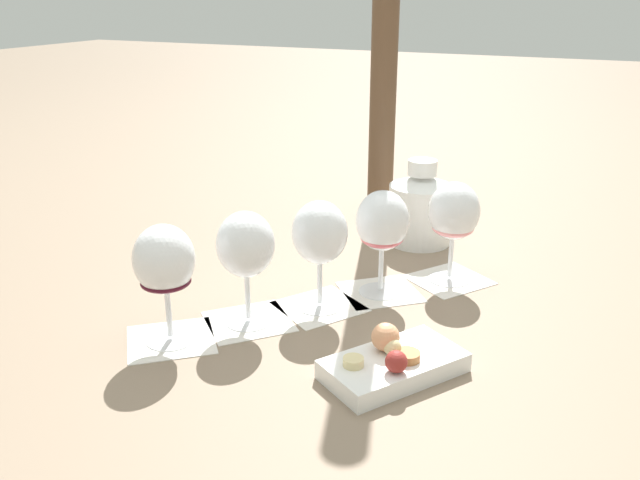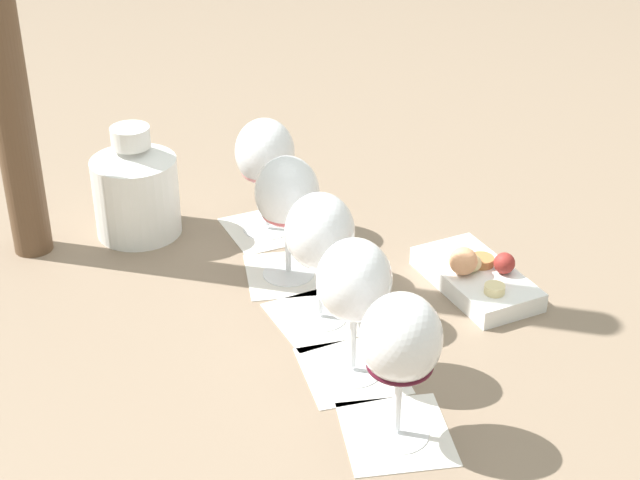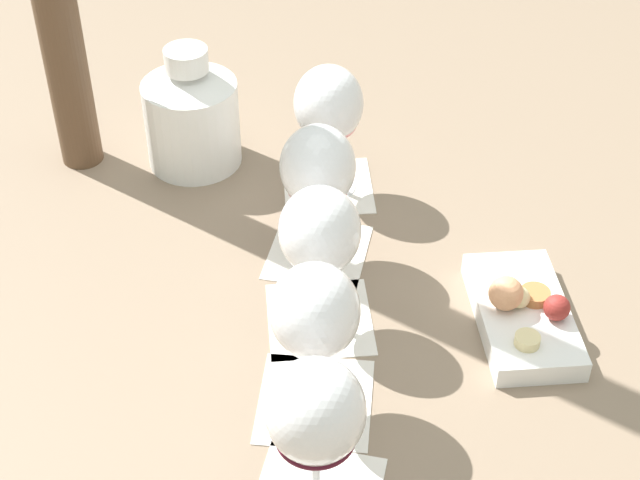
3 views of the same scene
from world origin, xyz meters
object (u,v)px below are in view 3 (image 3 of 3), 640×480
Objects in this scene: wine_glass_0 at (328,110)px; wine_glass_1 at (318,173)px; wine_glass_2 at (321,238)px; ceramic_vase at (191,114)px; wine_glass_3 at (315,318)px; wine_glass_4 at (315,417)px; snack_dish at (522,312)px.

wine_glass_0 and wine_glass_1 have the same top height.
wine_glass_2 is at bearing -39.93° from wine_glass_0.
wine_glass_3 is at bearing -16.91° from ceramic_vase.
wine_glass_2 is 1.00× the size of wine_glass_4.
wine_glass_0 is 1.00× the size of wine_glass_1.
wine_glass_1 is at bearing 141.67° from wine_glass_3.
wine_glass_4 is at bearing -21.09° from ceramic_vase.
ceramic_vase is at bearing -146.83° from wine_glass_0.
snack_dish is at bearing 50.56° from wine_glass_2.
wine_glass_3 is at bearing -40.56° from wine_glass_2.
wine_glass_4 is 0.32m from snack_dish.
wine_glass_3 and wine_glass_4 have the same top height.
wine_glass_4 is 0.54m from ceramic_vase.
wine_glass_0 is 0.35m from wine_glass_3.
wine_glass_1 is 0.22m from wine_glass_3.
wine_glass_3 reaches higher than snack_dish.
wine_glass_1 is 1.00× the size of wine_glass_4.
wine_glass_3 is (0.17, -0.14, -0.00)m from wine_glass_1.
wine_glass_0 is 0.46m from wine_glass_4.
wine_glass_3 is at bearing -101.40° from snack_dish.
ceramic_vase is at bearing 163.09° from wine_glass_3.
ceramic_vase reaches higher than snack_dish.
wine_glass_0 is 1.00× the size of wine_glass_3.
wine_glass_1 is 0.33m from wine_glass_4.
wine_glass_3 is at bearing -38.33° from wine_glass_1.
wine_glass_4 is (0.09, -0.07, 0.00)m from wine_glass_3.
wine_glass_2 is (0.09, -0.06, 0.00)m from wine_glass_1.
wine_glass_2 and wine_glass_4 have the same top height.
wine_glass_4 is (0.26, -0.21, 0.00)m from wine_glass_1.
snack_dish is (-0.04, 0.30, -0.09)m from wine_glass_4.
wine_glass_2 is 1.00× the size of wine_glass_3.
wine_glass_2 reaches higher than ceramic_vase.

